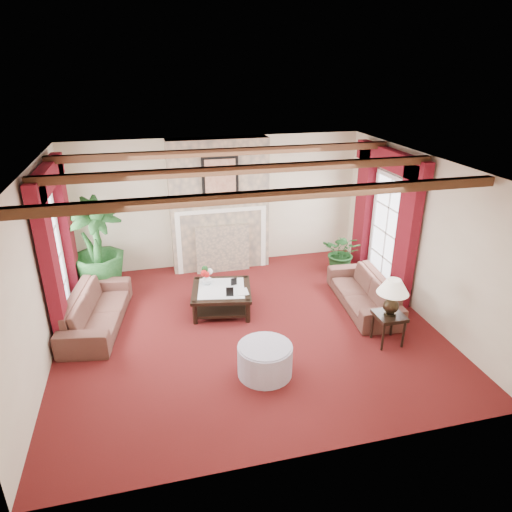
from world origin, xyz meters
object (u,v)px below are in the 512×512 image
object	(u,v)px
potted_palm	(99,266)
sofa_right	(364,287)
sofa_left	(95,305)
side_table	(388,328)
coffee_table	(222,299)
ottoman	(265,360)

from	to	relation	value
potted_palm	sofa_right	bearing A→B (deg)	-20.88
sofa_left	potted_palm	xyz separation A→B (m)	(-0.02, 1.31, 0.11)
sofa_right	side_table	world-z (taller)	sofa_right
potted_palm	side_table	size ratio (longest dim) A/B	4.06
coffee_table	side_table	world-z (taller)	side_table
potted_palm	coffee_table	bearing A→B (deg)	-31.24
potted_palm	coffee_table	size ratio (longest dim) A/B	2.03
sofa_left	side_table	distance (m)	4.71
sofa_left	side_table	size ratio (longest dim) A/B	4.14
sofa_left	ottoman	world-z (taller)	sofa_left
sofa_right	coffee_table	size ratio (longest dim) A/B	1.94
side_table	ottoman	distance (m)	2.07
sofa_left	potted_palm	bearing A→B (deg)	10.14
potted_palm	ottoman	world-z (taller)	potted_palm
sofa_left	ottoman	xyz separation A→B (m)	(2.37, -1.89, -0.17)
sofa_left	potted_palm	distance (m)	1.32
sofa_right	potted_palm	xyz separation A→B (m)	(-4.59, 1.75, 0.13)
sofa_left	sofa_right	xyz separation A→B (m)	(4.58, -0.44, -0.02)
coffee_table	side_table	distance (m)	2.84
potted_palm	side_table	world-z (taller)	potted_palm
coffee_table	ottoman	size ratio (longest dim) A/B	1.32
sofa_right	potted_palm	world-z (taller)	potted_palm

